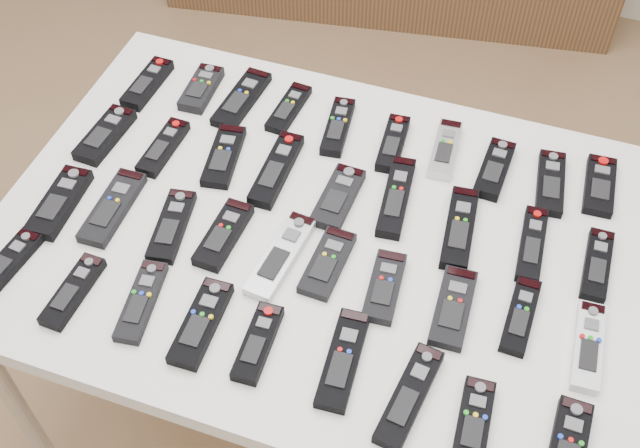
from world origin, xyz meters
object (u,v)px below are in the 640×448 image
(remote_8, at_px, (551,183))
(remote_25, at_px, (384,287))
(remote_22, at_px, (224,235))
(remote_33, at_px, (258,343))
(remote_13, at_px, (276,169))
(remote_26, at_px, (453,308))
(remote_23, at_px, (281,256))
(remote_30, at_px, (73,291))
(remote_36, at_px, (474,423))
(remote_3, at_px, (289,108))
(remote_10, at_px, (105,135))
(remote_11, at_px, (163,147))
(remote_29, at_px, (7,264))
(remote_14, at_px, (338,197))
(remote_34, at_px, (343,359))
(remote_19, at_px, (60,202))
(remote_31, at_px, (141,301))
(remote_12, at_px, (224,156))
(remote_6, at_px, (445,150))
(remote_35, at_px, (409,396))
(remote_17, at_px, (532,244))
(remote_1, at_px, (201,89))
(remote_18, at_px, (597,265))
(remote_28, at_px, (588,346))
(remote_9, at_px, (600,186))
(remote_7, at_px, (494,169))
(remote_32, at_px, (201,323))
(remote_21, at_px, (172,226))
(remote_5, at_px, (393,144))
(remote_0, at_px, (147,84))
(remote_24, at_px, (327,263))
(remote_20, at_px, (113,207))
(remote_16, at_px, (460,228))
(remote_15, at_px, (396,197))
(remote_4, at_px, (338,127))

(remote_8, bearing_deg, remote_25, -130.70)
(remote_22, xyz_separation_m, remote_33, (0.15, -0.20, -0.00))
(remote_13, distance_m, remote_26, 0.47)
(remote_23, relative_size, remote_30, 1.29)
(remote_36, bearing_deg, remote_3, 128.85)
(remote_10, relative_size, remote_11, 1.02)
(remote_22, bearing_deg, remote_29, -148.47)
(remote_14, xyz_separation_m, remote_34, (0.12, -0.34, -0.00))
(remote_19, height_order, remote_31, remote_19)
(remote_13, bearing_deg, remote_12, 179.01)
(remote_3, xyz_separation_m, remote_13, (0.04, -0.18, 0.00))
(remote_6, relative_size, remote_14, 1.00)
(remote_26, distance_m, remote_35, 0.20)
(remote_17, bearing_deg, remote_1, 162.47)
(remote_18, bearing_deg, remote_28, -88.40)
(remote_26, bearing_deg, remote_9, 58.76)
(remote_18, relative_size, remote_34, 0.85)
(remote_29, bearing_deg, remote_7, 39.58)
(remote_8, relative_size, remote_36, 1.08)
(remote_6, bearing_deg, remote_32, -122.22)
(remote_1, bearing_deg, remote_21, -76.26)
(remote_30, height_order, remote_36, same)
(remote_5, xyz_separation_m, remote_17, (0.32, -0.17, -0.00))
(remote_0, relative_size, remote_35, 0.84)
(remote_33, bearing_deg, remote_5, 78.31)
(remote_9, xyz_separation_m, remote_12, (-0.75, -0.17, 0.00))
(remote_21, xyz_separation_m, remote_25, (0.43, -0.00, 0.00))
(remote_11, height_order, remote_24, remote_11)
(remote_21, distance_m, remote_33, 0.32)
(remote_20, xyz_separation_m, remote_21, (0.13, -0.00, -0.00))
(remote_5, distance_m, remote_24, 0.34)
(remote_16, xyz_separation_m, remote_18, (0.26, 0.00, -0.00))
(remote_5, bearing_deg, remote_32, -114.35)
(remote_7, height_order, remote_33, same)
(remote_0, xyz_separation_m, remote_12, (0.25, -0.15, -0.00))
(remote_3, relative_size, remote_24, 0.98)
(remote_23, distance_m, remote_33, 0.19)
(remote_15, distance_m, remote_30, 0.64)
(remote_22, height_order, remote_30, remote_22)
(remote_33, bearing_deg, remote_35, -5.19)
(remote_4, height_order, remote_24, remote_4)
(remote_9, distance_m, remote_15, 0.41)
(remote_21, relative_size, remote_33, 1.12)
(remote_11, bearing_deg, remote_33, -43.99)
(remote_16, xyz_separation_m, remote_33, (-0.27, -0.36, -0.00))
(remote_31, height_order, remote_36, remote_36)
(remote_18, bearing_deg, remote_36, -111.45)
(remote_19, xyz_separation_m, remote_21, (0.23, 0.02, -0.00))
(remote_13, distance_m, remote_33, 0.41)
(remote_14, bearing_deg, remote_16, 2.63)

